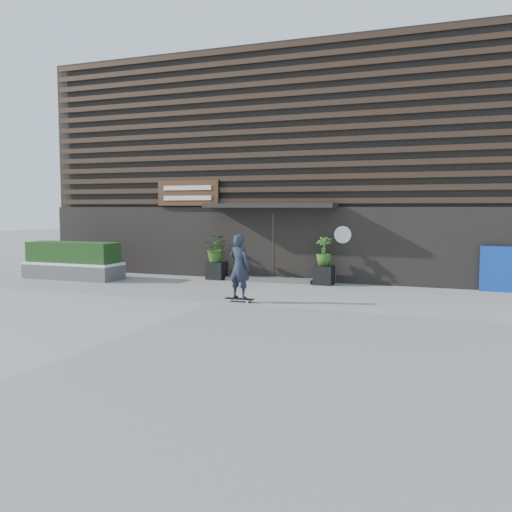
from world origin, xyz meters
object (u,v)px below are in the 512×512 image
at_px(planter_pot_left, 217,271).
at_px(skateboarder, 239,267).
at_px(planter_pot_right, 324,275).
at_px(blue_tarp, 506,269).
at_px(raised_bed, 73,271).

height_order(planter_pot_left, skateboarder, skateboarder).
xyz_separation_m(planter_pot_right, skateboarder, (-1.27, -4.03, 0.63)).
bearing_deg(blue_tarp, planter_pot_right, -174.08).
bearing_deg(planter_pot_right, raised_bed, -169.15).
bearing_deg(raised_bed, skateboarder, -18.14).
height_order(planter_pot_right, raised_bed, planter_pot_right).
xyz_separation_m(planter_pot_left, skateboarder, (2.53, -4.03, 0.63)).
bearing_deg(planter_pot_left, raised_bed, -160.97).
bearing_deg(raised_bed, blue_tarp, 7.93).
distance_m(raised_bed, blue_tarp, 14.07).
height_order(raised_bed, skateboarder, skateboarder).
bearing_deg(blue_tarp, planter_pot_left, -175.40).
relative_size(planter_pot_left, planter_pot_right, 1.00).
bearing_deg(skateboarder, blue_tarp, 33.07).
relative_size(planter_pot_left, blue_tarp, 0.42).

